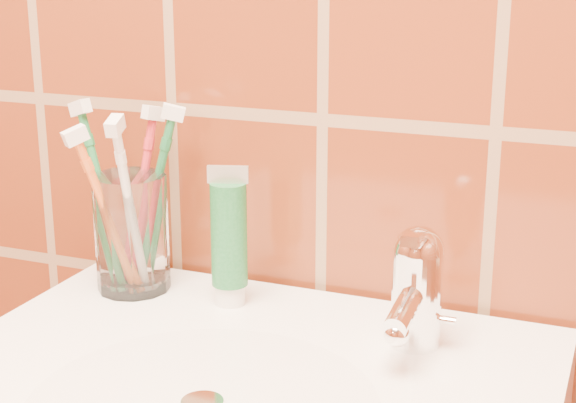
% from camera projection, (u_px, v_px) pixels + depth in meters
% --- Properties ---
extents(glass_tumbler, '(0.09, 0.09, 0.13)m').
position_uv_depth(glass_tumbler, '(132.00, 233.00, 0.97)').
color(glass_tumbler, white).
rests_on(glass_tumbler, pedestal_sink).
extents(toothpaste_tube, '(0.04, 0.04, 0.15)m').
position_uv_depth(toothpaste_tube, '(229.00, 240.00, 0.93)').
color(toothpaste_tube, white).
rests_on(toothpaste_tube, pedestal_sink).
extents(faucet, '(0.05, 0.11, 0.12)m').
position_uv_depth(faucet, '(416.00, 284.00, 0.83)').
color(faucet, white).
rests_on(faucet, pedestal_sink).
extents(toothbrush_0, '(0.13, 0.11, 0.22)m').
position_uv_depth(toothbrush_0, '(104.00, 197.00, 0.98)').
color(toothbrush_0, '#1E733C').
rests_on(toothbrush_0, glass_tumbler).
extents(toothbrush_1, '(0.12, 0.11, 0.22)m').
position_uv_depth(toothbrush_1, '(153.00, 198.00, 0.98)').
color(toothbrush_1, '#1E733F').
rests_on(toothbrush_1, glass_tumbler).
extents(toothbrush_2, '(0.06, 0.14, 0.23)m').
position_uv_depth(toothbrush_2, '(130.00, 209.00, 0.93)').
color(toothbrush_2, white).
rests_on(toothbrush_2, glass_tumbler).
extents(toothbrush_3, '(0.13, 0.14, 0.21)m').
position_uv_depth(toothbrush_3, '(108.00, 214.00, 0.94)').
color(toothbrush_3, orange).
rests_on(toothbrush_3, glass_tumbler).
extents(toothbrush_4, '(0.08, 0.12, 0.22)m').
position_uv_depth(toothbrush_4, '(141.00, 198.00, 0.99)').
color(toothbrush_4, red).
rests_on(toothbrush_4, glass_tumbler).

